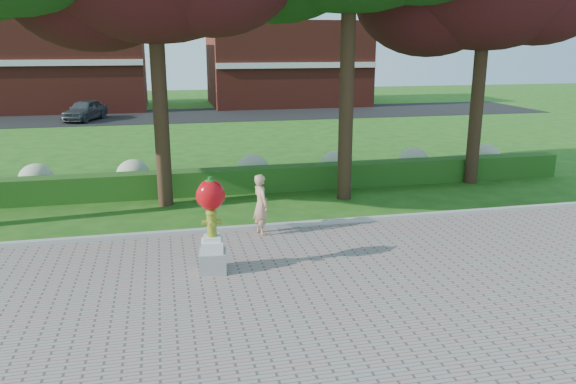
# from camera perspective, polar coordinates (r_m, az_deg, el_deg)

# --- Properties ---
(ground) EXTENTS (100.00, 100.00, 0.00)m
(ground) POSITION_cam_1_polar(r_m,az_deg,el_deg) (11.94, -2.10, -8.54)
(ground) COLOR #215615
(ground) RESTS_ON ground
(walkway) EXTENTS (40.00, 14.00, 0.04)m
(walkway) POSITION_cam_1_polar(r_m,az_deg,el_deg) (8.50, 3.21, -18.91)
(walkway) COLOR gray
(walkway) RESTS_ON ground
(curb) EXTENTS (40.00, 0.18, 0.15)m
(curb) POSITION_cam_1_polar(r_m,az_deg,el_deg) (14.68, -4.29, -3.71)
(curb) COLOR #ADADA5
(curb) RESTS_ON ground
(lawn_hedge) EXTENTS (24.00, 0.70, 0.80)m
(lawn_hedge) POSITION_cam_1_polar(r_m,az_deg,el_deg) (18.41, -6.17, 1.13)
(lawn_hedge) COLOR #1A4B15
(lawn_hedge) RESTS_ON ground
(hydrangea_row) EXTENTS (20.10, 1.10, 0.99)m
(hydrangea_row) POSITION_cam_1_polar(r_m,az_deg,el_deg) (19.41, -4.86, 2.34)
(hydrangea_row) COLOR #AAB58A
(hydrangea_row) RESTS_ON ground
(street) EXTENTS (50.00, 8.00, 0.02)m
(street) POSITION_cam_1_polar(r_m,az_deg,el_deg) (39.12, -9.83, 7.69)
(street) COLOR black
(street) RESTS_ON ground
(building_left) EXTENTS (14.00, 8.00, 7.00)m
(building_left) POSITION_cam_1_polar(r_m,az_deg,el_deg) (45.51, -23.43, 12.11)
(building_left) COLOR maroon
(building_left) RESTS_ON ground
(building_right) EXTENTS (12.00, 8.00, 6.40)m
(building_right) POSITION_cam_1_polar(r_m,az_deg,el_deg) (45.91, -0.18, 12.93)
(building_right) COLOR maroon
(building_right) RESTS_ON ground
(hydrant_sculpture) EXTENTS (0.61, 0.61, 2.07)m
(hydrant_sculpture) POSITION_cam_1_polar(r_m,az_deg,el_deg) (11.80, -7.77, -3.07)
(hydrant_sculpture) COLOR gray
(hydrant_sculpture) RESTS_ON walkway
(woman) EXTENTS (0.51, 0.65, 1.56)m
(woman) POSITION_cam_1_polar(r_m,az_deg,el_deg) (14.14, -2.77, -1.27)
(woman) COLOR tan
(woman) RESTS_ON walkway
(parked_car) EXTENTS (2.85, 4.13, 1.30)m
(parked_car) POSITION_cam_1_polar(r_m,az_deg,el_deg) (38.01, -19.97, 7.83)
(parked_car) COLOR #43464B
(parked_car) RESTS_ON street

